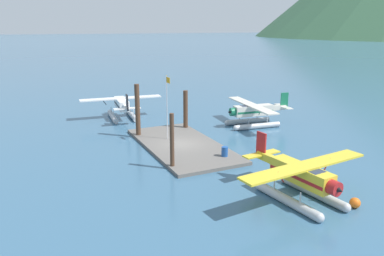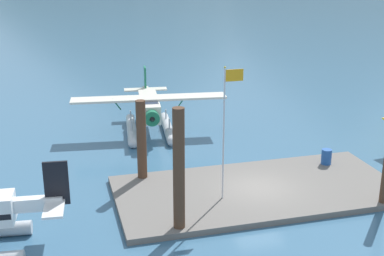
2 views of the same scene
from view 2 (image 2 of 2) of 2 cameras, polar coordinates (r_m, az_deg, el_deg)
ground_plane at (r=27.63m, az=7.16°, el=-7.02°), size 1200.00×1200.00×0.00m
dock_platform at (r=27.56m, az=7.17°, el=-6.74°), size 14.65×6.97×0.30m
piling_near_left at (r=22.47m, az=-1.44°, el=-4.89°), size 0.52×0.52×5.79m
piling_far_left at (r=27.93m, az=-5.51°, el=-1.57°), size 0.52×0.52×4.60m
flagpole at (r=24.78m, az=3.75°, el=0.97°), size 0.95×0.10×6.62m
fuel_drum at (r=31.10m, az=14.41°, el=-3.04°), size 0.62×0.62×0.88m
seaplane_cream_bow_left at (r=35.94m, az=-4.67°, el=1.78°), size 10.49×7.95×3.84m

